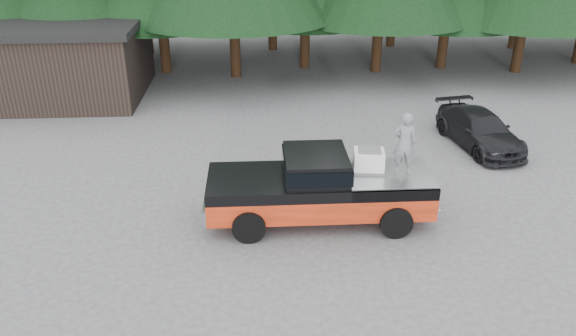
{
  "coord_description": "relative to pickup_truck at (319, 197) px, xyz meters",
  "views": [
    {
      "loc": [
        -0.08,
        -12.38,
        7.7
      ],
      "look_at": [
        0.67,
        0.0,
        1.82
      ],
      "focal_mm": 35.0,
      "sensor_mm": 36.0,
      "label": 1
    }
  ],
  "objects": [
    {
      "name": "parked_car",
      "position": [
        6.11,
        4.65,
        -0.06
      ],
      "size": [
        2.36,
        4.37,
        1.2
      ],
      "primitive_type": "imported",
      "rotation": [
        0.0,
        0.0,
        0.17
      ],
      "color": "black",
      "rests_on": "ground"
    },
    {
      "name": "air_compressor",
      "position": [
        1.31,
        0.18,
        0.93
      ],
      "size": [
        0.85,
        0.74,
        0.53
      ],
      "primitive_type": "cube",
      "rotation": [
        0.0,
        0.0,
        -0.13
      ],
      "color": "silver",
      "rests_on": "pickup_truck"
    },
    {
      "name": "utility_building",
      "position": [
        -10.52,
        11.39,
        1.0
      ],
      "size": [
        8.4,
        6.4,
        3.3
      ],
      "color": "black",
      "rests_on": "ground"
    },
    {
      "name": "pickup_truck",
      "position": [
        0.0,
        0.0,
        0.0
      ],
      "size": [
        6.0,
        2.04,
        1.33
      ],
      "primitive_type": null,
      "color": "red",
      "rests_on": "ground"
    },
    {
      "name": "man_on_bed",
      "position": [
        2.15,
        -0.03,
        1.5
      ],
      "size": [
        0.66,
        0.49,
        1.66
      ],
      "primitive_type": "imported",
      "rotation": [
        0.0,
        0.0,
        2.98
      ],
      "color": "slate",
      "rests_on": "pickup_truck"
    },
    {
      "name": "ground",
      "position": [
        -1.52,
        -0.61,
        -0.67
      ],
      "size": [
        120.0,
        120.0,
        0.0
      ],
      "primitive_type": "plane",
      "color": "#454547",
      "rests_on": "ground"
    },
    {
      "name": "truck_cab",
      "position": [
        -0.1,
        0.0,
        0.96
      ],
      "size": [
        1.66,
        1.9,
        0.59
      ],
      "primitive_type": "cube",
      "color": "black",
      "rests_on": "pickup_truck"
    }
  ]
}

